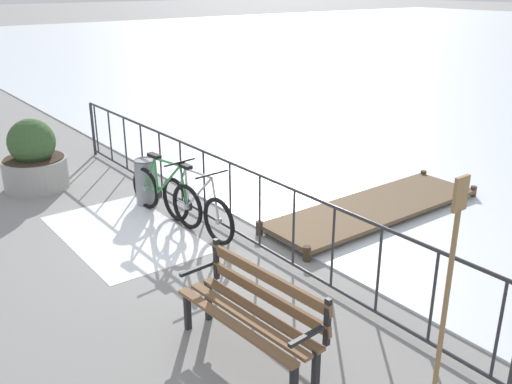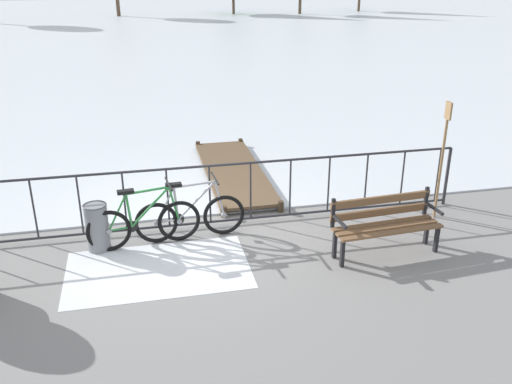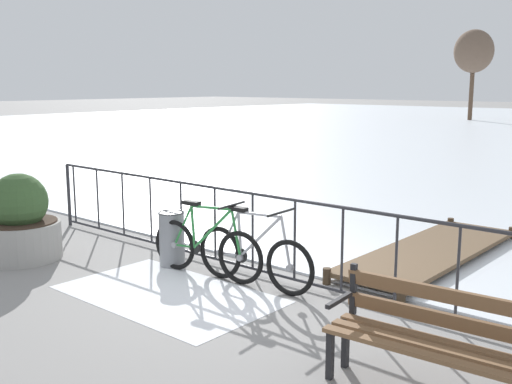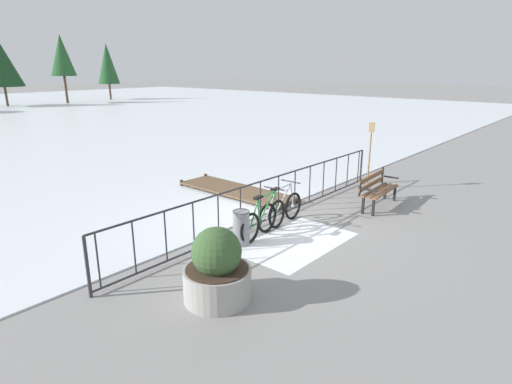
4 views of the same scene
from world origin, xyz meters
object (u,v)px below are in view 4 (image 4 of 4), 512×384
Objects in this scene: trash_bin at (241,228)px; bicycle_near_railing at (280,210)px; planter_with_shrub at (217,270)px; oar_upright at (370,151)px; park_bench at (377,187)px; bicycle_second at (264,219)px.

bicycle_near_railing is at bearing 2.54° from trash_bin.
oar_upright reaches higher than planter_with_shrub.
bicycle_near_railing reaches higher than park_bench.
bicycle_second is at bearing 24.37° from planter_with_shrub.
planter_with_shrub is at bearing -178.23° from park_bench.
oar_upright is at bearing 34.06° from park_bench.
park_bench is (3.43, -0.94, 0.14)m from bicycle_second.
bicycle_second is 4.86m from oar_upright.
planter_with_shrub reaches higher than bicycle_near_railing.
park_bench is 1.77m from oar_upright.
bicycle_near_railing is at bearing 159.13° from park_bench.
oar_upright is (1.37, 0.93, 0.63)m from park_bench.
trash_bin is at bearing 179.45° from oar_upright.
planter_with_shrub is at bearing -171.35° from oar_upright.
planter_with_shrub reaches higher than park_bench.
park_bench is 2.23× the size of trash_bin.
bicycle_second is 3.56m from park_bench.
planter_with_shrub is 7.40m from oar_upright.
bicycle_second reaches higher than park_bench.
oar_upright is at bearing 8.65° from planter_with_shrub.
bicycle_second is 2.73m from planter_with_shrub.
park_bench is 4.23m from trash_bin.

